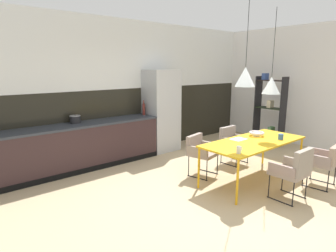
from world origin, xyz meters
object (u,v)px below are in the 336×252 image
Objects in this scene: open_book at (238,139)px; open_shelf_unit at (270,109)px; pendant_lamp_over_table_near at (245,77)px; refrigerator_column at (161,111)px; dining_table at (254,143)px; armchair_far_side at (232,140)px; armchair_corner_seat at (295,168)px; armchair_facing_counter at (326,159)px; cooking_pot at (75,119)px; fruit_bowl at (257,133)px; mug_white_ceramic at (239,150)px; armchair_near_window at (200,149)px; bottle_oil_tall at (144,109)px; pendant_lamp_over_table_far at (271,85)px; mug_wide_latte at (281,137)px.

open_book is 2.74m from open_shelf_unit.
pendant_lamp_over_table_near reaches higher than open_book.
dining_table is (0.04, -2.52, -0.27)m from refrigerator_column.
armchair_far_side is 1.98m from open_shelf_unit.
refrigerator_column reaches higher than open_shelf_unit.
refrigerator_column is 2.35× the size of armchair_corner_seat.
armchair_facing_counter is 3.53× the size of cooking_pot.
open_book is (-0.83, 1.14, 0.25)m from armchair_facing_counter.
dining_table is at bearing -152.83° from fruit_bowl.
armchair_corner_seat is 3.32m from open_shelf_unit.
armchair_corner_seat is 6.80× the size of mug_white_ceramic.
open_shelf_unit reaches higher than cooking_pot.
mug_white_ceramic is 0.09× the size of pendant_lamp_over_table_near.
armchair_near_window is at bearing 122.10° from dining_table.
cooking_pot reaches higher than fruit_bowl.
bottle_oil_tall reaches higher than armchair_corner_seat.
cooking_pot is at bearing 118.66° from armchair_corner_seat.
armchair_facing_counter is 1.43m from open_book.
pendant_lamp_over_table_far is (1.20, 0.26, 0.88)m from mug_white_ceramic.
mug_wide_latte is at bearing -79.96° from refrigerator_column.
pendant_lamp_over_table_far is (0.80, 0.02, -0.16)m from pendant_lamp_over_table_near.
cooking_pot is (-2.43, 2.47, 0.20)m from fruit_bowl.
open_shelf_unit reaches higher than fruit_bowl.
mug_white_ceramic is 0.08× the size of pendant_lamp_over_table_far.
pendant_lamp_over_table_near reaches higher than armchair_facing_counter.
mug_wide_latte reaches higher than open_book.
armchair_corner_seat is (-0.88, 0.09, 0.03)m from armchair_facing_counter.
bottle_oil_tall is (-1.18, 3.52, 0.55)m from armchair_facing_counter.
fruit_bowl is 0.48m from open_book.
armchair_near_window is 2.22× the size of bottle_oil_tall.
armchair_facing_counter is 0.99× the size of armchair_near_window.
armchair_near_window is at bearing -49.45° from cooking_pot.
refrigerator_column is at bearing -73.08° from armchair_far_side.
armchair_near_window is at bearing -90.23° from bottle_oil_tall.
mug_white_ceramic is 3.19m from cooking_pot.
armchair_near_window is at bearing -82.77° from open_shelf_unit.
armchair_corner_seat is 3.48m from bottle_oil_tall.
armchair_corner_seat reaches higher than open_book.
armchair_near_window is at bearing 1.75° from armchair_far_side.
open_book is at bearing 109.09° from armchair_near_window.
pendant_lamp_over_table_far is (2.48, -2.66, 0.69)m from cooking_pot.
armchair_facing_counter is 0.58× the size of pendant_lamp_over_table_near.
armchair_far_side is 2.09m from bottle_oil_tall.
open_book is 0.80× the size of bottle_oil_tall.
refrigerator_column reaches higher than open_book.
mug_wide_latte is (-0.24, 0.68, 0.29)m from armchair_facing_counter.
refrigerator_column reaches higher than bottle_oil_tall.
armchair_far_side is 3.20m from cooking_pot.
pendant_lamp_over_table_near is at bearing -98.08° from refrigerator_column.
armchair_facing_counter is at bearing -52.11° from cooking_pot.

